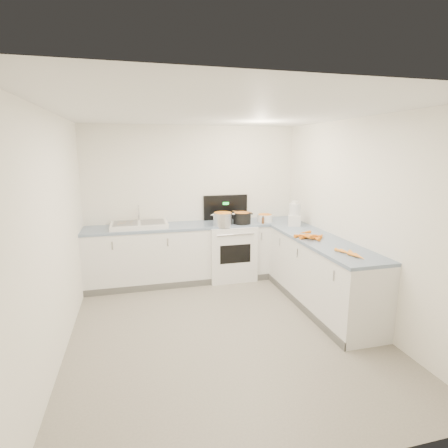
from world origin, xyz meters
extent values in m
cube|color=white|center=(0.00, 1.70, 0.45)|extent=(3.50, 0.60, 0.90)
cube|color=#778CA9|center=(0.00, 1.70, 0.92)|extent=(3.50, 0.62, 0.04)
cube|color=white|center=(1.45, 0.30, 0.45)|extent=(0.60, 2.20, 0.90)
cube|color=#778CA9|center=(1.45, 0.30, 0.92)|extent=(0.62, 2.20, 0.04)
cube|color=white|center=(0.55, 1.68, 0.45)|extent=(0.76, 0.65, 0.90)
cube|color=black|center=(0.55, 1.98, 1.15)|extent=(0.76, 0.05, 0.42)
cube|color=white|center=(-0.90, 1.70, 0.97)|extent=(0.86, 0.52, 0.07)
cube|color=slate|center=(-1.10, 1.70, 1.01)|extent=(0.36, 0.42, 0.01)
cube|color=slate|center=(-0.70, 1.70, 1.01)|extent=(0.36, 0.42, 0.01)
cylinder|color=silver|center=(-0.90, 1.92, 1.13)|extent=(0.03, 0.03, 0.24)
cylinder|color=silver|center=(0.39, 1.51, 1.03)|extent=(0.34, 0.34, 0.22)
cylinder|color=black|center=(0.72, 1.56, 1.02)|extent=(0.31, 0.31, 0.20)
cylinder|color=#AD7A47|center=(0.72, 1.56, 1.13)|extent=(0.27, 0.24, 0.01)
cylinder|color=white|center=(1.14, 1.63, 1.00)|extent=(0.30, 0.30, 0.12)
cylinder|color=#593319|center=(1.05, 1.48, 0.99)|extent=(0.04, 0.04, 0.10)
cylinder|color=#E5B266|center=(1.14, 1.56, 0.99)|extent=(0.06, 0.06, 0.10)
cube|color=white|center=(1.48, 1.23, 1.02)|extent=(0.27, 0.29, 0.17)
cylinder|color=silver|center=(1.48, 1.23, 1.20)|extent=(0.18, 0.18, 0.18)
cylinder|color=white|center=(1.48, 1.23, 1.31)|extent=(0.11, 0.11, 0.04)
cone|color=orange|center=(1.34, 0.42, 0.96)|extent=(0.20, 0.08, 0.05)
cone|color=orange|center=(1.39, 0.44, 0.96)|extent=(0.11, 0.17, 0.04)
cone|color=orange|center=(1.47, 0.41, 0.96)|extent=(0.18, 0.13, 0.05)
cone|color=orange|center=(1.49, 0.41, 0.97)|extent=(0.16, 0.18, 0.05)
cone|color=orange|center=(1.39, 0.39, 0.96)|extent=(0.11, 0.18, 0.04)
cone|color=orange|center=(1.35, 0.33, 0.96)|extent=(0.07, 0.21, 0.05)
cone|color=orange|center=(1.32, 0.40, 0.97)|extent=(0.17, 0.10, 0.05)
cone|color=orange|center=(1.23, 0.49, 0.97)|extent=(0.21, 0.09, 0.05)
cone|color=orange|center=(1.26, 0.40, 0.96)|extent=(0.20, 0.09, 0.05)
cone|color=orange|center=(1.30, 0.40, 0.98)|extent=(0.06, 0.21, 0.05)
cone|color=orange|center=(1.31, 0.41, 0.99)|extent=(0.05, 0.18, 0.05)
cone|color=orange|center=(1.34, 0.58, 0.98)|extent=(0.18, 0.07, 0.05)
cone|color=orange|center=(1.22, 0.36, 0.99)|extent=(0.11, 0.21, 0.04)
cone|color=orange|center=(1.34, 0.38, 0.99)|extent=(0.17, 0.13, 0.05)
cone|color=orange|center=(1.35, 0.40, 0.98)|extent=(0.20, 0.08, 0.04)
cone|color=orange|center=(1.31, 0.40, 0.98)|extent=(0.16, 0.14, 0.04)
cone|color=orange|center=(1.43, -0.54, 0.96)|extent=(0.05, 0.18, 0.04)
cone|color=orange|center=(1.40, -0.48, 0.96)|extent=(0.07, 0.18, 0.04)
cone|color=orange|center=(1.42, -0.42, 0.96)|extent=(0.08, 0.19, 0.04)
cone|color=orange|center=(1.38, -0.36, 0.96)|extent=(0.07, 0.19, 0.04)
cone|color=orange|center=(1.35, -0.30, 0.96)|extent=(0.09, 0.18, 0.04)
cube|color=tan|center=(-1.12, 1.69, 1.02)|extent=(0.02, 0.05, 0.00)
cube|color=tan|center=(-1.06, 1.81, 1.01)|extent=(0.02, 0.05, 0.00)
cube|color=tan|center=(-1.17, 1.69, 1.02)|extent=(0.01, 0.05, 0.00)
cube|color=tan|center=(-1.14, 1.67, 1.01)|extent=(0.03, 0.04, 0.00)
cube|color=tan|center=(-1.15, 1.83, 1.01)|extent=(0.06, 0.01, 0.00)
cube|color=tan|center=(-1.21, 1.62, 1.02)|extent=(0.01, 0.04, 0.00)
cube|color=tan|center=(-1.16, 1.69, 1.02)|extent=(0.04, 0.01, 0.00)
cube|color=tan|center=(-1.01, 1.57, 1.02)|extent=(0.03, 0.04, 0.00)
cube|color=tan|center=(-1.19, 1.73, 1.01)|extent=(0.03, 0.03, 0.00)
cube|color=tan|center=(-1.03, 1.70, 1.02)|extent=(0.03, 0.02, 0.00)
cube|color=tan|center=(-1.11, 1.80, 1.02)|extent=(0.02, 0.04, 0.00)
cube|color=tan|center=(-1.01, 1.81, 1.02)|extent=(0.02, 0.05, 0.00)
cube|color=tan|center=(-1.21, 1.62, 1.02)|extent=(0.03, 0.04, 0.00)
cube|color=tan|center=(-1.19, 1.77, 1.02)|extent=(0.03, 0.03, 0.00)
camera|label=1|loc=(-0.94, -3.74, 2.11)|focal=28.00mm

